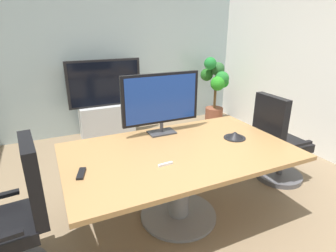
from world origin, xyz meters
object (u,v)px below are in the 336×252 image
office_chair_left (15,226)px  tv_monitor (161,100)px  conference_table (179,166)px  conference_phone (235,135)px  remote_control (81,173)px  wall_display_unit (107,111)px  potted_plant (216,87)px  office_chair_right (277,146)px

office_chair_left → tv_monitor: size_ratio=1.30×
conference_table → conference_phone: conference_phone is taller
conference_table → remote_control: size_ratio=12.27×
office_chair_left → conference_phone: (2.03, 0.12, 0.31)m
wall_display_unit → remote_control: 2.65m
office_chair_left → potted_plant: 4.09m
office_chair_right → conference_phone: office_chair_right is taller
wall_display_unit → conference_table: bearing=-86.9°
office_chair_left → remote_control: size_ratio=6.41×
potted_plant → tv_monitor: bearing=-136.9°
office_chair_right → tv_monitor: size_ratio=1.30×
wall_display_unit → conference_phone: wall_display_unit is taller
tv_monitor → office_chair_right: bearing=-13.5°
office_chair_left → tv_monitor: 1.65m
conference_table → office_chair_right: (1.39, 0.13, -0.11)m
conference_phone → remote_control: conference_phone is taller
conference_table → potted_plant: 2.97m
office_chair_left → potted_plant: (3.33, 2.36, 0.26)m
conference_table → office_chair_right: size_ratio=1.91×
office_chair_left → conference_phone: office_chair_left is taller
office_chair_right → tv_monitor: tv_monitor is taller
office_chair_right → remote_control: bearing=96.3°
office_chair_right → office_chair_left: bearing=96.1°
remote_control → conference_table: bearing=22.3°
conference_table → conference_phone: size_ratio=9.48×
office_chair_left → office_chair_right: bearing=90.0°
conference_table → remote_control: bearing=-175.0°
tv_monitor → remote_control: bearing=-149.4°
conference_table → tv_monitor: (0.02, 0.46, 0.53)m
conference_table → conference_phone: bearing=0.8°
office_chair_left → conference_table: bearing=89.7°
office_chair_left → potted_plant: potted_plant is taller
wall_display_unit → office_chair_left: bearing=-116.3°
tv_monitor → conference_phone: size_ratio=3.82×
conference_table → wall_display_unit: 2.44m
wall_display_unit → potted_plant: wall_display_unit is taller
potted_plant → conference_phone: potted_plant is taller
office_chair_right → potted_plant: (0.54, 2.12, 0.26)m
office_chair_right → potted_plant: size_ratio=0.86×
office_chair_left → conference_phone: bearing=88.5°
office_chair_right → remote_control: office_chair_right is taller
potted_plant → conference_table: bearing=-130.7°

